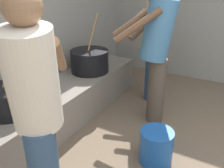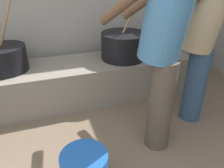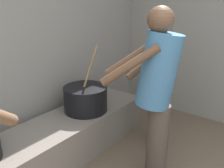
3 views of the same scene
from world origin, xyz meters
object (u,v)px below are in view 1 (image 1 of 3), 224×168
object	(u,v)px
bucket_blue_plastic	(156,146)
cook_in_cream_shirt	(36,106)
cook_in_tan_shirt	(153,40)
cooking_pot_secondary	(9,100)
cooking_pot_main	(90,61)
cook_in_blue_shirt	(157,46)

from	to	relation	value
bucket_blue_plastic	cook_in_cream_shirt	bearing A→B (deg)	151.95
cook_in_cream_shirt	cook_in_tan_shirt	size ratio (longest dim) A/B	1.05
cooking_pot_secondary	cook_in_tan_shirt	xyz separation A→B (m)	(1.69, -0.75, 0.29)
cooking_pot_secondary	cook_in_cream_shirt	xyz separation A→B (m)	(-0.39, -0.79, 0.34)
cooking_pot_main	cooking_pot_secondary	xyz separation A→B (m)	(-1.25, 0.05, -0.02)
cook_in_blue_shirt	bucket_blue_plastic	world-z (taller)	cook_in_blue_shirt
cook_in_cream_shirt	bucket_blue_plastic	xyz separation A→B (m)	(0.91, -0.48, -0.74)
cooking_pot_secondary	cook_in_cream_shirt	bearing A→B (deg)	-116.32
cooking_pot_main	cook_in_blue_shirt	size ratio (longest dim) A/B	0.46
cooking_pot_main	bucket_blue_plastic	xyz separation A→B (m)	(-0.73, -1.22, -0.42)
cooking_pot_main	cook_in_blue_shirt	xyz separation A→B (m)	(-0.07, -0.93, 0.34)
cook_in_tan_shirt	bucket_blue_plastic	world-z (taller)	cook_in_tan_shirt
cook_in_cream_shirt	cook_in_tan_shirt	distance (m)	2.08
bucket_blue_plastic	cook_in_tan_shirt	bearing A→B (deg)	23.92
cook_in_cream_shirt	bucket_blue_plastic	size ratio (longest dim) A/B	4.80
cook_in_cream_shirt	cook_in_tan_shirt	xyz separation A→B (m)	(2.08, 0.03, -0.04)
cooking_pot_secondary	bucket_blue_plastic	bearing A→B (deg)	-67.84
cooking_pot_secondary	cook_in_cream_shirt	world-z (taller)	cook_in_cream_shirt
bucket_blue_plastic	cooking_pot_main	bearing A→B (deg)	59.02
cook_in_blue_shirt	bucket_blue_plastic	size ratio (longest dim) A/B	4.93
cook_in_blue_shirt	cooking_pot_main	bearing A→B (deg)	85.99
cook_in_tan_shirt	cooking_pot_secondary	bearing A→B (deg)	155.95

